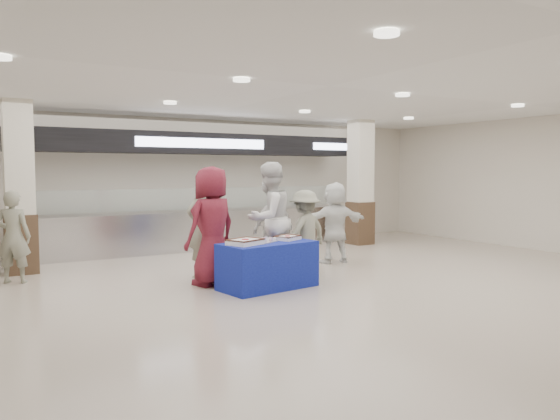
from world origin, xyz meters
TOP-DOWN VIEW (x-y plane):
  - ground at (0.00, 0.00)m, footprint 14.00×14.00m
  - serving_line at (0.00, 5.40)m, footprint 8.70×0.85m
  - column_left at (-4.00, 4.20)m, footprint 0.55×0.55m
  - column_right at (4.00, 4.20)m, footprint 0.55×0.55m
  - display_table at (-0.68, 0.73)m, footprint 1.65×1.00m
  - sheet_cake_left at (-1.11, 0.67)m, footprint 0.62×0.56m
  - sheet_cake_right at (-0.24, 0.85)m, footprint 0.49×0.45m
  - cupcake_tray at (-0.72, 0.77)m, footprint 0.48×0.45m
  - civilian_maroon at (-1.35, 1.43)m, footprint 1.12×0.91m
  - soldier_a at (-1.21, 2.12)m, footprint 0.68×0.47m
  - chef_tall at (-0.12, 1.68)m, footprint 1.20×1.06m
  - chef_short at (0.18, 2.05)m, footprint 0.99×0.55m
  - soldier_b at (0.55, 1.51)m, footprint 1.11×0.81m
  - civilian_white at (1.71, 2.19)m, footprint 1.61×0.70m
  - soldier_bg at (-4.20, 3.28)m, footprint 0.69×0.61m

SIDE VIEW (x-z plane):
  - ground at x=0.00m, z-range 0.00..0.00m
  - display_table at x=-0.68m, z-range 0.00..0.75m
  - soldier_b at x=0.55m, z-range 0.00..1.55m
  - cupcake_tray at x=-0.72m, z-range 0.75..0.81m
  - soldier_bg at x=-4.20m, z-range 0.00..1.58m
  - sheet_cake_right at x=-0.24m, z-range 0.75..0.84m
  - chef_short at x=0.18m, z-range 0.00..1.59m
  - sheet_cake_left at x=-1.11m, z-range 0.75..0.85m
  - civilian_white at x=1.71m, z-range 0.00..1.68m
  - soldier_a at x=-1.21m, z-range 0.00..1.80m
  - civilian_maroon at x=-1.35m, z-range 0.00..1.98m
  - chef_tall at x=-0.12m, z-range 0.00..2.07m
  - serving_line at x=0.00m, z-range -0.24..2.56m
  - column_left at x=-4.00m, z-range -0.07..3.13m
  - column_right at x=4.00m, z-range -0.07..3.13m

